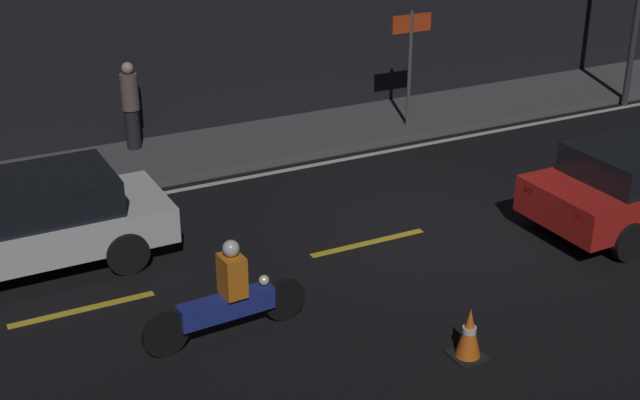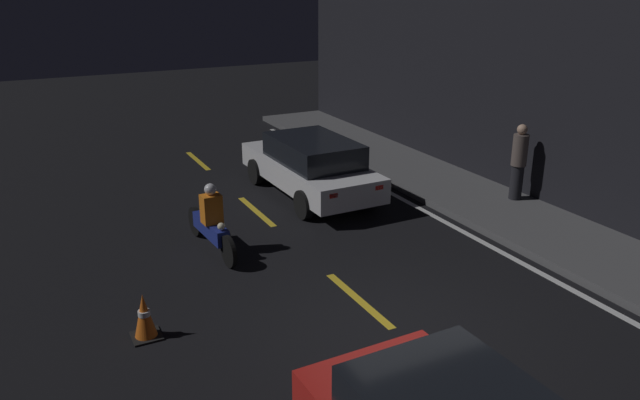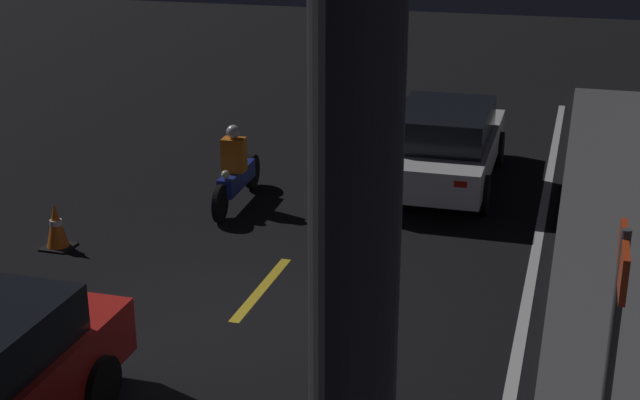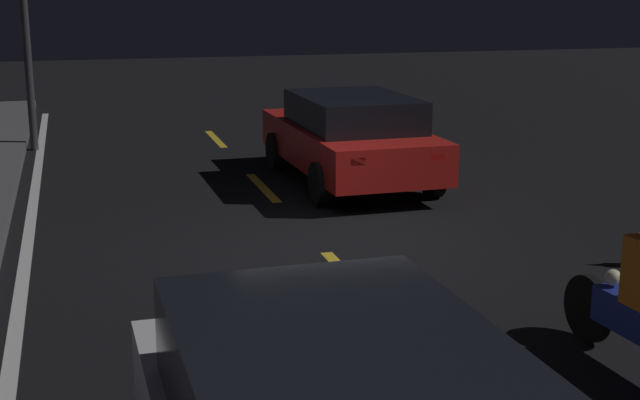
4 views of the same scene
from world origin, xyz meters
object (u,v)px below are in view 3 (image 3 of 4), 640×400
(traffic_cone_near, at_px, (56,226))
(sedan_white, at_px, (444,143))
(motorcycle, at_px, (236,172))
(shop_sign, at_px, (616,315))

(traffic_cone_near, bearing_deg, sedan_white, 132.56)
(motorcycle, distance_m, traffic_cone_near, 3.09)
(motorcycle, bearing_deg, traffic_cone_near, -39.28)
(sedan_white, distance_m, shop_sign, 8.72)
(motorcycle, bearing_deg, shop_sign, 38.67)
(sedan_white, relative_size, shop_sign, 1.82)
(shop_sign, bearing_deg, traffic_cone_near, -116.70)
(motorcycle, bearing_deg, sedan_white, 119.10)
(motorcycle, xyz_separation_m, shop_sign, (6.27, 5.70, 1.29))
(motorcycle, xyz_separation_m, traffic_cone_near, (2.50, -1.80, -0.21))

